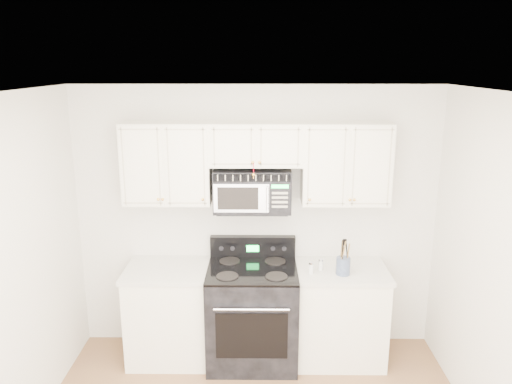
{
  "coord_description": "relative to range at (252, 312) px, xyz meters",
  "views": [
    {
      "loc": [
        0.04,
        -2.91,
        2.79
      ],
      "look_at": [
        0.0,
        1.3,
        1.7
      ],
      "focal_mm": 35.0,
      "sensor_mm": 36.0,
      "label": 1
    }
  ],
  "objects": [
    {
      "name": "shaker_salt",
      "position": [
        0.64,
        -0.0,
        0.49
      ],
      "size": [
        0.05,
        0.05,
        0.11
      ],
      "color": "silver",
      "rests_on": "base_cabinet_right"
    },
    {
      "name": "microwave",
      "position": [
        -0.0,
        0.17,
        1.16
      ],
      "size": [
        0.71,
        0.41,
        0.39
      ],
      "color": "black",
      "rests_on": "ground"
    },
    {
      "name": "base_cabinet_right",
      "position": [
        0.84,
        0.04,
        -0.06
      ],
      "size": [
        0.86,
        0.65,
        0.92
      ],
      "color": "white",
      "rests_on": "ground"
    },
    {
      "name": "range",
      "position": [
        0.0,
        0.0,
        0.0
      ],
      "size": [
        0.84,
        0.76,
        1.14
      ],
      "color": "black",
      "rests_on": "ground"
    },
    {
      "name": "upper_cabinets",
      "position": [
        0.04,
        0.19,
        1.45
      ],
      "size": [
        2.44,
        0.37,
        0.75
      ],
      "color": "white",
      "rests_on": "ground"
    },
    {
      "name": "shaker_pepper",
      "position": [
        0.54,
        -0.07,
        0.49
      ],
      "size": [
        0.05,
        0.05,
        0.11
      ],
      "color": "silver",
      "rests_on": "base_cabinet_right"
    },
    {
      "name": "base_cabinet_left",
      "position": [
        -0.76,
        0.04,
        -0.06
      ],
      "size": [
        0.86,
        0.65,
        0.92
      ],
      "color": "white",
      "rests_on": "ground"
    },
    {
      "name": "utensil_crock",
      "position": [
        0.83,
        -0.09,
        0.52
      ],
      "size": [
        0.13,
        0.13,
        0.34
      ],
      "color": "slate",
      "rests_on": "base_cabinet_right"
    },
    {
      "name": "room",
      "position": [
        0.04,
        -1.4,
        0.82
      ],
      "size": [
        3.51,
        3.51,
        2.61
      ],
      "color": "brown",
      "rests_on": "ground"
    }
  ]
}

